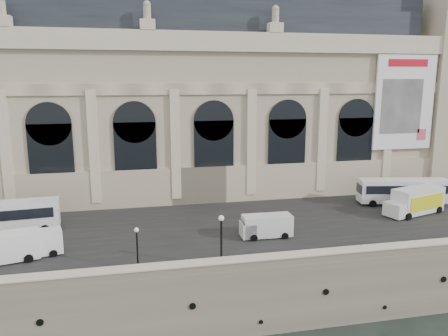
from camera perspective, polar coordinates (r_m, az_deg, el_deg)
The scene contains 14 objects.
ground at distance 42.50m, azimuth 10.31°, elevation -20.19°, with size 260.00×260.00×0.00m, color black.
quay at distance 72.36m, azimuth -0.10°, elevation -3.87°, with size 160.00×70.00×6.00m, color gray.
street at distance 51.98m, azimuth 4.70°, elevation -6.65°, with size 160.00×24.00×0.06m, color #2D2D2D.
parapet at distance 39.95m, azimuth 10.33°, elevation -11.64°, with size 160.00×1.40×1.21m.
museum at distance 64.72m, azimuth -4.60°, elevation 9.28°, with size 69.00×18.70×29.10m.
clock_pavilion at distance 78.01m, azimuth 26.88°, elevation 11.20°, with size 13.00×14.72×36.70m.
bus_left at distance 52.11m, azimuth -27.18°, elevation -5.68°, with size 11.91×3.64×3.46m.
bus_right at distance 61.78m, azimuth 22.34°, elevation -2.74°, with size 11.83×4.61×3.41m.
van_a at distance 44.44m, azimuth -27.18°, elevation -9.34°, with size 6.30×3.59×2.64m.
van_b at distance 44.71m, azimuth -24.11°, elevation -9.13°, with size 5.62×3.14×2.37m.
van_c at distance 45.95m, azimuth 5.24°, elevation -7.58°, with size 5.38×2.32×2.37m.
box_truck at distance 58.11m, azimuth 23.69°, elevation -4.00°, with size 8.43×4.77×3.24m.
lamp_left at distance 38.64m, azimuth -11.26°, elevation -10.38°, with size 0.40×0.40×3.90m.
lamp_right at distance 38.19m, azimuth -0.35°, elevation -9.67°, with size 0.49×0.49×4.83m.
Camera 1 is at (-14.37, -33.26, 22.21)m, focal length 35.00 mm.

